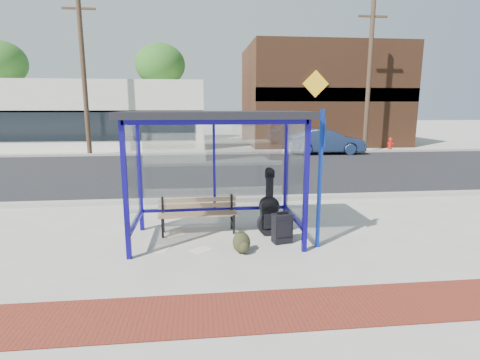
{
  "coord_description": "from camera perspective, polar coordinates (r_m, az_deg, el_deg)",
  "views": [
    {
      "loc": [
        -0.29,
        -6.81,
        2.5
      ],
      "look_at": [
        0.47,
        0.2,
        1.12
      ],
      "focal_mm": 28.0,
      "sensor_mm": 36.0,
      "label": 1
    }
  ],
  "objects": [
    {
      "name": "street_asphalt",
      "position": [
        15.02,
        -5.02,
        1.5
      ],
      "size": [
        60.0,
        10.0,
        0.0
      ],
      "primitive_type": "cube",
      "color": "black",
      "rests_on": "ground"
    },
    {
      "name": "bench",
      "position": [
        7.58,
        -6.42,
        -4.9
      ],
      "size": [
        1.59,
        0.46,
        0.74
      ],
      "rotation": [
        0.0,
        0.0,
        0.05
      ],
      "color": "black",
      "rests_on": "ground"
    },
    {
      "name": "utility_pole_west",
      "position": [
        21.06,
        -22.71,
        14.66
      ],
      "size": [
        1.6,
        0.24,
        8.0
      ],
      "color": "#4C3826",
      "rests_on": "ground"
    },
    {
      "name": "storefront_white",
      "position": [
        26.28,
        -25.91,
        8.92
      ],
      "size": [
        18.0,
        6.04,
        4.0
      ],
      "color": "silver",
      "rests_on": "ground"
    },
    {
      "name": "curb_near",
      "position": [
        10.02,
        -4.37,
        -3.03
      ],
      "size": [
        60.0,
        0.25,
        0.12
      ],
      "primitive_type": "cube",
      "color": "gray",
      "rests_on": "ground"
    },
    {
      "name": "storefront_brown",
      "position": [
        26.64,
        12.2,
        12.38
      ],
      "size": [
        10.0,
        7.08,
        6.4
      ],
      "color": "#59331E",
      "rests_on": "ground"
    },
    {
      "name": "ground",
      "position": [
        7.26,
        -3.57,
        -9.06
      ],
      "size": [
        120.0,
        120.0,
        0.0
      ],
      "primitive_type": "plane",
      "color": "#B2ADA0",
      "rests_on": "ground"
    },
    {
      "name": "guitar_bag",
      "position": [
        7.37,
        4.46,
        -4.97
      ],
      "size": [
        0.47,
        0.17,
        1.27
      ],
      "rotation": [
        0.0,
        0.0,
        0.09
      ],
      "color": "black",
      "rests_on": "ground"
    },
    {
      "name": "newspaper_c",
      "position": [
        7.65,
        -9.92,
        -8.13
      ],
      "size": [
        0.49,
        0.47,
        0.01
      ],
      "primitive_type": "cube",
      "rotation": [
        0.0,
        0.0,
        0.57
      ],
      "color": "white",
      "rests_on": "ground"
    },
    {
      "name": "parked_car",
      "position": [
        20.65,
        12.89,
        5.74
      ],
      "size": [
        4.07,
        1.5,
        1.33
      ],
      "primitive_type": "imported",
      "rotation": [
        0.0,
        0.0,
        1.55
      ],
      "color": "navy",
      "rests_on": "ground"
    },
    {
      "name": "tree_right",
      "position": [
        31.66,
        18.36,
        15.92
      ],
      "size": [
        3.6,
        3.6,
        7.03
      ],
      "color": "#4C3826",
      "rests_on": "ground"
    },
    {
      "name": "newspaper_a",
      "position": [
        6.95,
        -11.95,
        -10.21
      ],
      "size": [
        0.39,
        0.44,
        0.01
      ],
      "primitive_type": "cube",
      "rotation": [
        0.0,
        0.0,
        1.31
      ],
      "color": "white",
      "rests_on": "ground"
    },
    {
      "name": "utility_pole_east",
      "position": [
        22.3,
        19.06,
        14.66
      ],
      "size": [
        1.6,
        0.24,
        8.0
      ],
      "color": "#4C3826",
      "rests_on": "ground"
    },
    {
      "name": "brick_paver_strip",
      "position": [
        4.9,
        -2.03,
        -19.5
      ],
      "size": [
        60.0,
        1.0,
        0.01
      ],
      "primitive_type": "cube",
      "color": "maroon",
      "rests_on": "ground"
    },
    {
      "name": "tree_mid",
      "position": [
        29.09,
        -12.05,
        16.71
      ],
      "size": [
        3.6,
        3.6,
        7.03
      ],
      "color": "#4C3826",
      "rests_on": "ground"
    },
    {
      "name": "backpack",
      "position": [
        6.56,
        0.3,
        -9.6
      ],
      "size": [
        0.38,
        0.36,
        0.38
      ],
      "rotation": [
        0.0,
        0.0,
        0.34
      ],
      "color": "#282917",
      "rests_on": "ground"
    },
    {
      "name": "fire_hydrant",
      "position": [
        23.33,
        21.92,
        5.17
      ],
      "size": [
        0.34,
        0.22,
        0.75
      ],
      "rotation": [
        0.0,
        0.0,
        -0.37
      ],
      "color": "red",
      "rests_on": "ground"
    },
    {
      "name": "newspaper_b",
      "position": [
        6.79,
        -5.96,
        -10.55
      ],
      "size": [
        0.45,
        0.43,
        0.01
      ],
      "primitive_type": "cube",
      "rotation": [
        0.0,
        0.0,
        0.63
      ],
      "color": "white",
      "rests_on": "ground"
    },
    {
      "name": "curb_far",
      "position": [
        20.06,
        -5.36,
        4.08
      ],
      "size": [
        60.0,
        0.25,
        0.12
      ],
      "primitive_type": "cube",
      "color": "gray",
      "rests_on": "ground"
    },
    {
      "name": "sign_post",
      "position": [
        6.69,
        12.19,
        1.26
      ],
      "size": [
        0.14,
        0.3,
        2.47
      ],
      "rotation": [
        0.0,
        0.0,
        -0.3
      ],
      "color": "navy",
      "rests_on": "ground"
    },
    {
      "name": "tree_left",
      "position": [
        32.04,
        -32.72,
        14.7
      ],
      "size": [
        3.6,
        3.6,
        7.03
      ],
      "color": "#4C3826",
      "rests_on": "ground"
    },
    {
      "name": "far_sidewalk",
      "position": [
        21.96,
        -5.44,
        4.54
      ],
      "size": [
        60.0,
        4.0,
        0.01
      ],
      "primitive_type": "cube",
      "color": "#B2ADA0",
      "rests_on": "ground"
    },
    {
      "name": "bus_shelter",
      "position": [
        6.9,
        -3.81,
        7.51
      ],
      "size": [
        3.3,
        1.8,
        2.42
      ],
      "color": "#120A78",
      "rests_on": "ground"
    },
    {
      "name": "suitcase",
      "position": [
        7.05,
        6.43,
        -7.34
      ],
      "size": [
        0.38,
        0.29,
        0.6
      ],
      "rotation": [
        0.0,
        0.0,
        0.2
      ],
      "color": "black",
      "rests_on": "ground"
    }
  ]
}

